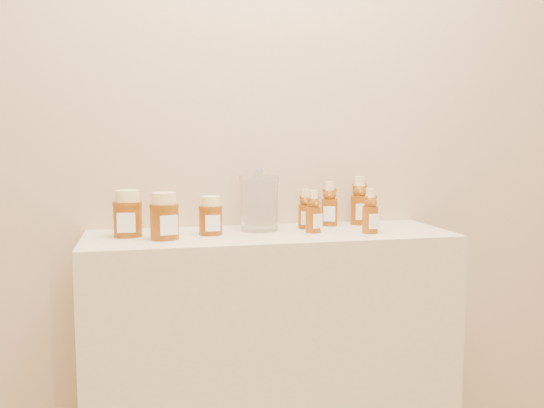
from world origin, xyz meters
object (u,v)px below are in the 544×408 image
object	(u,v)px
bear_bottle_back_left	(305,206)
honey_jar_left	(128,213)
glass_canister	(259,200)
display_table	(271,365)
bear_bottle_front_left	(313,209)

from	to	relation	value
bear_bottle_back_left	honey_jar_left	bearing A→B (deg)	-167.08
honey_jar_left	glass_canister	bearing A→B (deg)	8.94
display_table	bear_bottle_back_left	xyz separation A→B (m)	(0.14, 0.08, 0.53)
bear_bottle_back_left	bear_bottle_front_left	size ratio (longest dim) A/B	0.97
display_table	glass_canister	xyz separation A→B (m)	(-0.02, 0.07, 0.55)
bear_bottle_back_left	honey_jar_left	distance (m)	0.60
bear_bottle_front_left	honey_jar_left	world-z (taller)	bear_bottle_front_left
bear_bottle_front_left	bear_bottle_back_left	bearing A→B (deg)	72.05
display_table	bear_bottle_front_left	xyz separation A→B (m)	(0.14, -0.01, 0.53)
display_table	glass_canister	size ratio (longest dim) A/B	5.86
display_table	bear_bottle_front_left	distance (m)	0.55
display_table	bear_bottle_front_left	bearing A→B (deg)	-5.69
honey_jar_left	glass_canister	distance (m)	0.43
display_table	bear_bottle_back_left	size ratio (longest dim) A/B	7.80
bear_bottle_back_left	bear_bottle_front_left	world-z (taller)	bear_bottle_front_left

